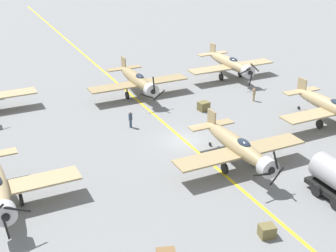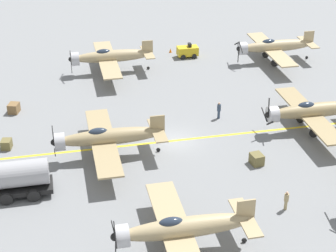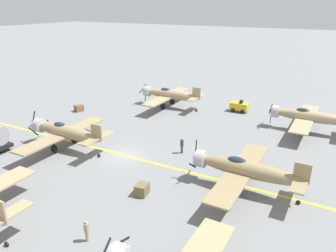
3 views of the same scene
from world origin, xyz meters
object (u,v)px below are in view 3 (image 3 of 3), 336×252
(airplane_near_right, at_px, (309,116))
(ground_crew_inspecting, at_px, (182,145))
(airplane_mid_center, at_px, (65,132))
(ground_crew_walking, at_px, (87,230))
(supply_crate_by_tanker, at_px, (79,108))
(airplane_mid_right, at_px, (170,95))
(supply_crate_outboard, at_px, (142,189))
(supply_crate_mid_lane, at_px, (37,123))
(traffic_cone, at_px, (232,105))
(tow_tractor, at_px, (239,106))
(airplane_near_center, at_px, (245,169))

(airplane_near_right, xyz_separation_m, ground_crew_inspecting, (-13.30, 10.97, -1.05))
(airplane_mid_center, bearing_deg, ground_crew_walking, -120.57)
(ground_crew_inspecting, height_order, supply_crate_by_tanker, ground_crew_inspecting)
(airplane_near_right, distance_m, supply_crate_by_tanker, 32.06)
(airplane_mid_right, xyz_separation_m, supply_crate_by_tanker, (-8.43, 10.94, -1.52))
(supply_crate_by_tanker, relative_size, supply_crate_outboard, 1.02)
(airplane_near_right, relative_size, ground_crew_walking, 7.38)
(supply_crate_mid_lane, distance_m, traffic_cone, 28.73)
(tow_tractor, xyz_separation_m, supply_crate_outboard, (-26.10, 0.26, -0.31))
(airplane_near_center, xyz_separation_m, tow_tractor, (21.21, 7.02, -1.22))
(supply_crate_mid_lane, bearing_deg, supply_crate_by_tanker, -3.56)
(airplane_near_center, bearing_deg, supply_crate_by_tanker, 68.82)
(airplane_near_right, distance_m, ground_crew_walking, 30.76)
(airplane_mid_right, xyz_separation_m, traffic_cone, (5.05, -8.40, -1.74))
(supply_crate_by_tanker, xyz_separation_m, supply_crate_mid_lane, (-7.33, 0.46, -0.06))
(airplane_near_right, relative_size, ground_crew_inspecting, 6.84)
(ground_crew_inspecting, distance_m, traffic_cone, 19.15)
(supply_crate_outboard, bearing_deg, traffic_cone, 3.09)
(airplane_near_right, height_order, traffic_cone, airplane_near_right)
(airplane_mid_right, relative_size, ground_crew_walking, 7.38)
(airplane_mid_center, height_order, tow_tractor, airplane_mid_center)
(tow_tractor, distance_m, ground_crew_walking, 32.77)
(supply_crate_outboard, bearing_deg, airplane_mid_right, 23.28)
(airplane_near_center, bearing_deg, supply_crate_outboard, 121.77)
(airplane_near_right, distance_m, airplane_mid_center, 29.28)
(airplane_near_right, relative_size, tow_tractor, 4.62)
(supply_crate_mid_lane, distance_m, supply_crate_outboard, 22.52)
(supply_crate_by_tanker, height_order, supply_crate_outboard, supply_crate_by_tanker)
(ground_crew_walking, bearing_deg, airplane_mid_center, 49.76)
(supply_crate_by_tanker, bearing_deg, airplane_near_center, -109.09)
(airplane_mid_center, distance_m, ground_crew_walking, 16.29)
(airplane_near_center, distance_m, tow_tractor, 22.38)
(ground_crew_inspecting, height_order, supply_crate_outboard, ground_crew_inspecting)
(airplane_near_right, height_order, supply_crate_mid_lane, airplane_near_right)
(ground_crew_inspecting, relative_size, traffic_cone, 3.19)
(supply_crate_by_tanker, bearing_deg, supply_crate_mid_lane, 176.44)
(airplane_near_center, height_order, ground_crew_inspecting, airplane_near_center)
(traffic_cone, bearing_deg, airplane_mid_center, 155.67)
(ground_crew_walking, relative_size, supply_crate_by_tanker, 1.37)
(airplane_mid_right, bearing_deg, airplane_mid_center, 159.34)
(airplane_mid_right, distance_m, ground_crew_walking, 31.33)
(airplane_near_center, distance_m, supply_crate_by_tanker, 29.81)
(ground_crew_inspecting, relative_size, supply_crate_outboard, 1.51)
(ground_crew_walking, bearing_deg, airplane_mid_right, 18.30)
(airplane_mid_right, bearing_deg, ground_crew_walking, -174.73)
(ground_crew_walking, bearing_deg, tow_tractor, -0.61)
(airplane_near_center, relative_size, ground_crew_walking, 7.38)
(tow_tractor, xyz_separation_m, supply_crate_mid_lane, (-18.81, 21.57, -0.36))
(airplane_mid_center, distance_m, supply_crate_mid_lane, 9.60)
(airplane_near_right, bearing_deg, airplane_near_center, 164.08)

